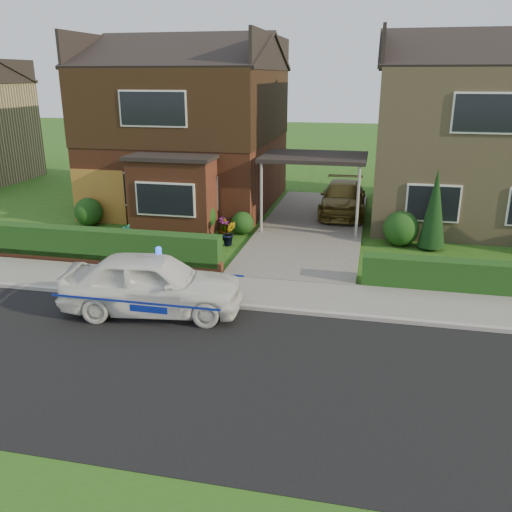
# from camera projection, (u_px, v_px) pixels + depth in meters

# --- Properties ---
(ground) EXTENTS (120.00, 120.00, 0.00)m
(ground) POSITION_uv_depth(u_px,v_px,m) (245.00, 375.00, 10.53)
(ground) COLOR #235015
(ground) RESTS_ON ground
(road) EXTENTS (60.00, 6.00, 0.02)m
(road) POSITION_uv_depth(u_px,v_px,m) (245.00, 375.00, 10.53)
(road) COLOR black
(road) RESTS_ON ground
(kerb) EXTENTS (60.00, 0.16, 0.12)m
(kerb) POSITION_uv_depth(u_px,v_px,m) (274.00, 310.00, 13.34)
(kerb) COLOR #9E9993
(kerb) RESTS_ON ground
(sidewalk) EXTENTS (60.00, 2.00, 0.10)m
(sidewalk) POSITION_uv_depth(u_px,v_px,m) (281.00, 294.00, 14.32)
(sidewalk) COLOR slate
(sidewalk) RESTS_ON ground
(driveway) EXTENTS (3.80, 12.00, 0.12)m
(driveway) POSITION_uv_depth(u_px,v_px,m) (312.00, 226.00, 20.70)
(driveway) COLOR #666059
(driveway) RESTS_ON ground
(house_left) EXTENTS (7.50, 9.53, 7.25)m
(house_left) POSITION_uv_depth(u_px,v_px,m) (190.00, 118.00, 23.38)
(house_left) COLOR brown
(house_left) RESTS_ON ground
(house_right) EXTENTS (7.50, 8.06, 7.25)m
(house_right) POSITION_uv_depth(u_px,v_px,m) (472.00, 126.00, 21.15)
(house_right) COLOR #907E58
(house_right) RESTS_ON ground
(carport_link) EXTENTS (3.80, 3.00, 2.77)m
(carport_link) POSITION_uv_depth(u_px,v_px,m) (314.00, 158.00, 19.84)
(carport_link) COLOR black
(carport_link) RESTS_ON ground
(garage_door) EXTENTS (2.20, 0.10, 2.10)m
(garage_door) POSITION_uv_depth(u_px,v_px,m) (99.00, 197.00, 21.11)
(garage_door) COLOR #956320
(garage_door) RESTS_ON ground
(dwarf_wall) EXTENTS (7.70, 0.25, 0.36)m
(dwarf_wall) POSITION_uv_depth(u_px,v_px,m) (101.00, 260.00, 16.57)
(dwarf_wall) COLOR brown
(dwarf_wall) RESTS_ON ground
(hedge_left) EXTENTS (7.50, 0.55, 0.90)m
(hedge_left) POSITION_uv_depth(u_px,v_px,m) (104.00, 264.00, 16.77)
(hedge_left) COLOR #133C14
(hedge_left) RESTS_ON ground
(hedge_right) EXTENTS (7.50, 0.55, 0.80)m
(hedge_right) POSITION_uv_depth(u_px,v_px,m) (505.00, 296.00, 14.30)
(hedge_right) COLOR #133C14
(hedge_right) RESTS_ON ground
(shrub_left_far) EXTENTS (1.08, 1.08, 1.08)m
(shrub_left_far) POSITION_uv_depth(u_px,v_px,m) (89.00, 212.00, 20.90)
(shrub_left_far) COLOR #133C14
(shrub_left_far) RESTS_ON ground
(shrub_left_mid) EXTENTS (1.32, 1.32, 1.32)m
(shrub_left_mid) POSITION_uv_depth(u_px,v_px,m) (198.00, 216.00, 19.76)
(shrub_left_mid) COLOR #133C14
(shrub_left_mid) RESTS_ON ground
(shrub_left_near) EXTENTS (0.84, 0.84, 0.84)m
(shrub_left_near) POSITION_uv_depth(u_px,v_px,m) (242.00, 223.00, 19.78)
(shrub_left_near) COLOR #133C14
(shrub_left_near) RESTS_ON ground
(shrub_right_near) EXTENTS (1.20, 1.20, 1.20)m
(shrub_right_near) POSITION_uv_depth(u_px,v_px,m) (401.00, 228.00, 18.40)
(shrub_right_near) COLOR #133C14
(shrub_right_near) RESTS_ON ground
(conifer_a) EXTENTS (0.90, 0.90, 2.60)m
(conifer_a) POSITION_uv_depth(u_px,v_px,m) (434.00, 211.00, 17.79)
(conifer_a) COLOR black
(conifer_a) RESTS_ON ground
(police_car) EXTENTS (4.03, 4.58, 1.66)m
(police_car) POSITION_uv_depth(u_px,v_px,m) (153.00, 284.00, 13.11)
(police_car) COLOR white
(police_car) RESTS_ON ground
(driveway_car) EXTENTS (1.90, 4.46, 1.28)m
(driveway_car) POSITION_uv_depth(u_px,v_px,m) (343.00, 198.00, 22.19)
(driveway_car) COLOR brown
(driveway_car) RESTS_ON driveway
(potted_plant_a) EXTENTS (0.52, 0.44, 0.84)m
(potted_plant_a) POSITION_uv_depth(u_px,v_px,m) (127.00, 238.00, 17.97)
(potted_plant_a) COLOR gray
(potted_plant_a) RESTS_ON ground
(potted_plant_b) EXTENTS (0.58, 0.54, 0.85)m
(potted_plant_b) POSITION_uv_depth(u_px,v_px,m) (229.00, 234.00, 18.43)
(potted_plant_b) COLOR gray
(potted_plant_b) RESTS_ON ground
(potted_plant_c) EXTENTS (0.56, 0.56, 0.79)m
(potted_plant_c) POSITION_uv_depth(u_px,v_px,m) (224.00, 229.00, 19.12)
(potted_plant_c) COLOR gray
(potted_plant_c) RESTS_ON ground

